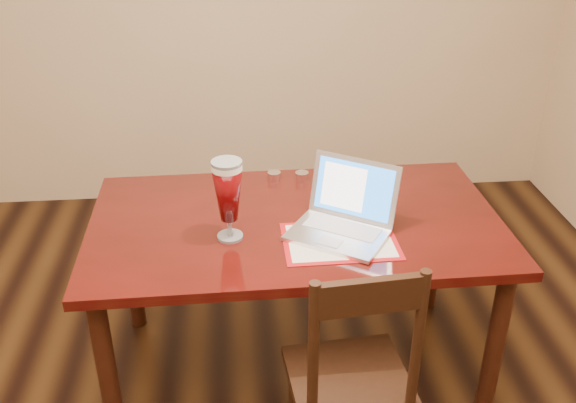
{
  "coord_description": "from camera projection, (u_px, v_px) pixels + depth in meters",
  "views": [
    {
      "loc": [
        0.11,
        -1.52,
        2.08
      ],
      "look_at": [
        0.31,
        0.65,
        0.91
      ],
      "focal_mm": 40.0,
      "sensor_mm": 36.0,
      "label": 1
    }
  ],
  "objects": [
    {
      "name": "dining_chair",
      "position": [
        352.0,
        380.0,
        2.25
      ],
      "size": [
        0.45,
        0.44,
        0.99
      ],
      "rotation": [
        0.0,
        0.0,
        0.09
      ],
      "color": "black",
      "rests_on": "ground"
    },
    {
      "name": "room_shell",
      "position": [
        181.0,
        15.0,
        1.47
      ],
      "size": [
        4.51,
        5.01,
        2.71
      ],
      "color": "tan",
      "rests_on": "ground"
    },
    {
      "name": "dining_table",
      "position": [
        295.0,
        237.0,
        2.64
      ],
      "size": [
        1.68,
        0.96,
        1.11
      ],
      "rotation": [
        0.0,
        0.0,
        0.01
      ],
      "color": "#440B09",
      "rests_on": "ground"
    }
  ]
}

